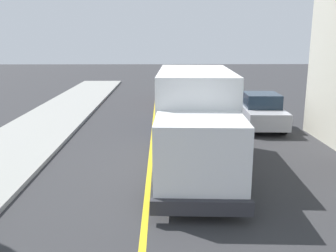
{
  "coord_description": "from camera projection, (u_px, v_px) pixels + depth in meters",
  "views": [
    {
      "loc": [
        0.42,
        -2.63,
        4.24
      ],
      "look_at": [
        0.61,
        9.36,
        1.4
      ],
      "focal_mm": 39.72,
      "sensor_mm": 36.0,
      "label": 1
    }
  ],
  "objects": [
    {
      "name": "parked_car_far",
      "position": [
        181.0,
        80.0,
        31.31
      ],
      "size": [
        1.95,
        4.46,
        1.67
      ],
      "color": "silver",
      "rests_on": "ground"
    },
    {
      "name": "box_truck",
      "position": [
        196.0,
        117.0,
        12.03
      ],
      "size": [
        2.73,
        7.28,
        3.2
      ],
      "color": "white",
      "rests_on": "ground"
    },
    {
      "name": "parked_car_mid",
      "position": [
        185.0,
        91.0,
        24.71
      ],
      "size": [
        1.97,
        4.47,
        1.67
      ],
      "color": "maroon",
      "rests_on": "ground"
    },
    {
      "name": "parked_car_near",
      "position": [
        189.0,
        111.0,
        18.0
      ],
      "size": [
        1.89,
        4.44,
        1.67
      ],
      "color": "#2D4793",
      "rests_on": "ground"
    },
    {
      "name": "parked_van_across",
      "position": [
        260.0,
        111.0,
        18.04
      ],
      "size": [
        1.98,
        4.47,
        1.67
      ],
      "color": "#B7B7BC",
      "rests_on": "ground"
    },
    {
      "name": "centre_line_yellow",
      "position": [
        151.0,
        160.0,
        13.26
      ],
      "size": [
        0.16,
        56.0,
        0.01
      ],
      "primitive_type": "cube",
      "color": "gold",
      "rests_on": "ground"
    }
  ]
}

